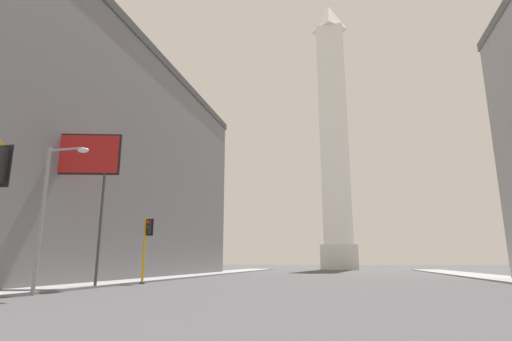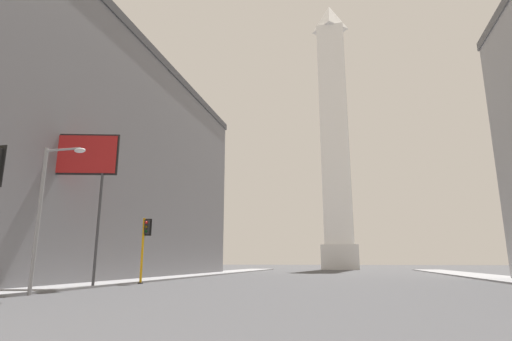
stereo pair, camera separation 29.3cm
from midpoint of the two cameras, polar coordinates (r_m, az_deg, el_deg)
sidewalk_left at (r=37.92m, az=-16.72°, el=-14.73°), size 5.00×102.64×0.15m
building_left at (r=48.65m, az=-31.53°, el=1.15°), size 29.88×52.45×23.65m
obelisk at (r=92.31m, az=10.99°, el=5.25°), size 7.64×7.64×62.43m
traffic_light_mid_left at (r=32.49m, az=-15.65°, el=-9.52°), size 0.76×0.52×4.97m
street_lamp at (r=23.63m, az=-27.70°, el=-3.97°), size 2.51×0.36×7.67m
billboard_sign at (r=29.83m, az=-24.54°, el=1.40°), size 5.71×1.76×10.25m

